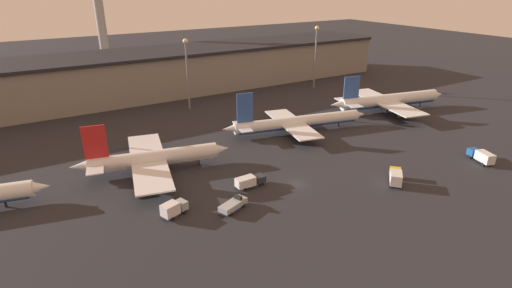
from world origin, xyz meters
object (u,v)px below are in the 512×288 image
object	(u,v)px
airplane_2	(296,122)
service_vehicle_0	(173,208)
service_vehicle_3	(249,181)
control_tower	(99,12)
service_vehicle_2	(396,177)
airplane_1	(153,159)
airplane_3	(389,100)
service_vehicle_4	(233,205)
service_vehicle_5	(482,156)

from	to	relation	value
airplane_2	service_vehicle_0	world-z (taller)	airplane_2
service_vehicle_3	control_tower	bearing A→B (deg)	88.24
service_vehicle_2	service_vehicle_3	size ratio (longest dim) A/B	0.94
airplane_1	service_vehicle_0	world-z (taller)	airplane_1
airplane_1	airplane_2	bearing A→B (deg)	16.95
service_vehicle_0	service_vehicle_2	distance (m)	51.50
airplane_2	service_vehicle_2	xyz separation A→B (m)	(-0.47, -39.90, -1.33)
airplane_2	control_tower	distance (m)	125.03
service_vehicle_2	control_tower	xyz separation A→B (m)	(-31.80, 157.77, 27.73)
service_vehicle_0	service_vehicle_3	world-z (taller)	service_vehicle_0
airplane_2	service_vehicle_0	xyz separation A→B (m)	(-50.13, -26.27, -1.43)
airplane_3	airplane_1	bearing A→B (deg)	-164.99
service_vehicle_0	service_vehicle_4	distance (m)	12.24
airplane_2	service_vehicle_5	size ratio (longest dim) A/B	6.04
service_vehicle_0	service_vehicle_5	xyz separation A→B (m)	(78.49, -17.04, 0.03)
service_vehicle_2	service_vehicle_3	bearing A→B (deg)	108.90
airplane_2	service_vehicle_3	world-z (taller)	airplane_2
airplane_2	service_vehicle_4	distance (m)	49.22
airplane_1	service_vehicle_0	distance (m)	22.51
airplane_1	airplane_2	size ratio (longest dim) A/B	0.80
service_vehicle_2	airplane_3	bearing A→B (deg)	0.65
airplane_1	service_vehicle_3	size ratio (longest dim) A/B	5.28
airplane_2	airplane_3	size ratio (longest dim) A/B	1.01
airplane_3	control_tower	size ratio (longest dim) A/B	0.93
airplane_2	control_tower	world-z (taller)	control_tower
airplane_1	service_vehicle_4	world-z (taller)	airplane_1
airplane_3	service_vehicle_2	xyz separation A→B (m)	(-42.30, -40.41, -1.95)
airplane_2	service_vehicle_5	distance (m)	51.78
airplane_1	service_vehicle_5	world-z (taller)	airplane_1
airplane_3	service_vehicle_0	xyz separation A→B (m)	(-91.97, -26.78, -2.04)
service_vehicle_3	service_vehicle_4	xyz separation A→B (m)	(-7.80, -6.72, -0.35)
airplane_2	airplane_3	distance (m)	41.84
airplane_3	control_tower	xyz separation A→B (m)	(-74.10, 117.36, 25.78)
control_tower	service_vehicle_5	bearing A→B (deg)	-69.39
control_tower	service_vehicle_0	bearing A→B (deg)	-97.07
airplane_3	service_vehicle_4	xyz separation A→B (m)	(-80.46, -30.94, -2.56)
service_vehicle_3	control_tower	world-z (taller)	control_tower
service_vehicle_2	service_vehicle_5	world-z (taller)	service_vehicle_2
airplane_3	service_vehicle_5	xyz separation A→B (m)	(-13.48, -43.82, -2.01)
airplane_2	service_vehicle_2	bearing A→B (deg)	-78.56
service_vehicle_2	service_vehicle_5	xyz separation A→B (m)	(28.82, -3.41, -0.06)
service_vehicle_4	service_vehicle_0	bearing A→B (deg)	138.40
airplane_2	airplane_3	bearing A→B (deg)	12.81
service_vehicle_2	airplane_2	bearing A→B (deg)	46.29
airplane_1	service_vehicle_4	distance (m)	27.89
airplane_1	service_vehicle_2	xyz separation A→B (m)	(46.79, -35.90, -1.56)
airplane_2	control_tower	size ratio (longest dim) A/B	0.93
airplane_2	service_vehicle_0	size ratio (longest dim) A/B	8.10
airplane_2	control_tower	xyz separation A→B (m)	(-32.27, 117.88, 26.40)
airplane_3	service_vehicle_5	distance (m)	45.89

